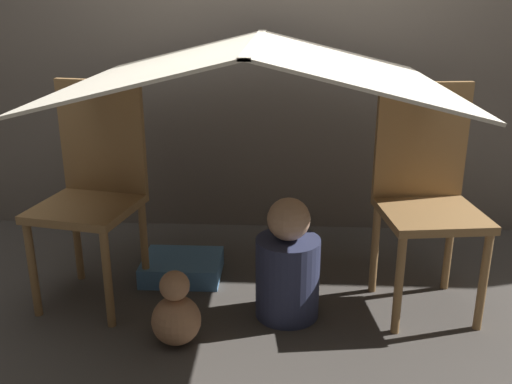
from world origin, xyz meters
name	(u,v)px	position (x,y,z in m)	size (l,w,h in m)	color
ground_plane	(255,317)	(0.00, 0.00, 0.00)	(8.80, 8.80, 0.00)	#47423D
wall_back	(265,14)	(0.00, 1.09, 1.25)	(7.00, 0.05, 2.50)	#6B6056
chair_left	(94,184)	(-0.74, 0.20, 0.54)	(0.49, 0.49, 1.00)	olive
chair_right	(426,190)	(0.74, 0.20, 0.54)	(0.46, 0.46, 1.00)	olive
sheet_canopy	(256,64)	(0.00, 0.12, 1.09)	(1.51, 1.35, 0.19)	silver
person_front	(288,267)	(0.14, 0.04, 0.23)	(0.28, 0.28, 0.55)	#2D3351
floor_cushion	(182,267)	(-0.39, 0.37, 0.05)	(0.39, 0.31, 0.10)	#4C7FB2
plush_toy	(176,314)	(-0.31, -0.20, 0.13)	(0.20, 0.20, 0.32)	tan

